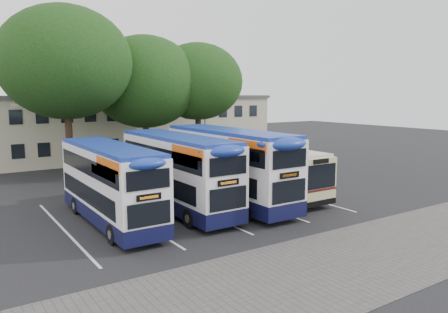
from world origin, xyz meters
name	(u,v)px	position (x,y,z in m)	size (l,w,h in m)	color
ground	(306,220)	(0.00, 0.00, 0.00)	(120.00, 120.00, 0.00)	black
paving_strip	(359,258)	(-2.00, -5.00, 0.01)	(40.00, 6.00, 0.01)	#595654
bay_lines	(194,209)	(-3.75, 5.00, 0.01)	(14.12, 11.00, 0.01)	silver
depot_building	(119,126)	(0.00, 26.99, 3.15)	(32.40, 8.40, 6.20)	#BCB597
lamp_post	(205,107)	(6.00, 19.97, 5.08)	(0.25, 1.05, 9.06)	gray
tree_left	(65,63)	(-7.42, 16.77, 8.54)	(9.44, 9.44, 12.57)	black
tree_mid	(145,82)	(-0.83, 18.19, 7.32)	(8.88, 8.88, 11.11)	black
tree_right	(198,82)	(3.77, 17.46, 7.40)	(7.79, 7.79, 10.72)	black
bus_dd_left	(110,181)	(-8.49, 4.90, 2.14)	(2.26, 9.35, 3.89)	#0E1035
bus_dd_mid	(177,169)	(-4.58, 5.30, 2.27)	(2.40, 9.91, 4.13)	#0E1035
bus_dd_right	(228,163)	(-1.49, 4.91, 2.39)	(2.52, 10.40, 4.33)	#0E1035
bus_single	(261,167)	(1.71, 5.94, 1.73)	(2.61, 10.24, 3.05)	#CCC688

